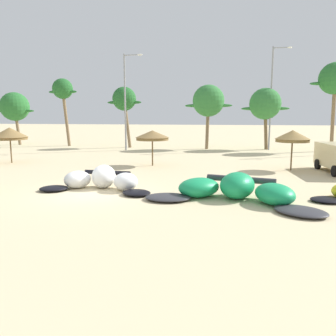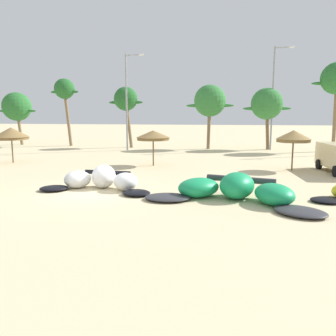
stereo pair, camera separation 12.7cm
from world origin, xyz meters
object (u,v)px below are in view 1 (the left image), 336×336
palm_leftmost (15,107)px  palm_left_of_gap (124,100)px  palm_center_left (208,101)px  palm_right_of_gap (335,79)px  palm_center_right (265,104)px  lamppost_west_center (273,94)px  beach_umbrella_near_palms (293,136)px  lamppost_west (126,97)px  palm_left (63,90)px  beach_umbrella_middle (152,135)px  kite_left_of_center (101,180)px  kite_center (235,190)px  beach_umbrella_near_van (10,134)px

palm_leftmost → palm_left_of_gap: bearing=-3.4°
palm_center_left → palm_right_of_gap: (12.75, 0.12, 2.06)m
palm_center_right → lamppost_west_center: bearing=-34.1°
beach_umbrella_near_palms → lamppost_west: (-14.98, 10.69, 3.25)m
palm_center_right → palm_right_of_gap: palm_right_of_gap is taller
palm_leftmost → palm_left: palm_left is taller
palm_leftmost → lamppost_west: size_ratio=0.66×
beach_umbrella_middle → beach_umbrella_near_palms: 9.64m
beach_umbrella_middle → palm_center_right: 17.19m
kite_left_of_center → beach_umbrella_middle: size_ratio=2.28×
kite_left_of_center → beach_umbrella_near_palms: 13.10m
kite_center → lamppost_west: (-11.30, 19.67, 5.10)m
lamppost_west → lamppost_west_center: (15.02, 3.52, 0.42)m
palm_left_of_gap → palm_center_left: size_ratio=0.99×
palm_center_left → lamppost_west_center: lamppost_west_center is taller
beach_umbrella_middle → palm_leftmost: size_ratio=0.39×
beach_umbrella_near_palms → lamppost_west_center: (0.05, 14.21, 3.67)m
kite_center → palm_center_left: bearing=97.5°
beach_umbrella_near_palms → beach_umbrella_middle: bearing=178.4°
palm_leftmost → lamppost_west_center: size_ratio=0.61×
palm_right_of_gap → lamppost_west_center: bearing=178.3°
palm_leftmost → palm_center_left: bearing=-2.0°
palm_leftmost → palm_left: (6.81, -0.20, 1.92)m
kite_center → lamppost_west: lamppost_west is taller
kite_left_of_center → palm_center_left: bearing=80.9°
beach_umbrella_middle → palm_right_of_gap: (15.69, 13.76, 5.06)m
palm_left_of_gap → palm_center_right: (15.67, 0.78, -0.59)m
kite_left_of_center → palm_center_left: size_ratio=0.84×
palm_right_of_gap → kite_center: bearing=-112.9°
beach_umbrella_near_van → lamppost_west: lamppost_west is taller
palm_leftmost → lamppost_west: lamppost_west is taller
palm_right_of_gap → lamppost_west: 21.37m
lamppost_west → beach_umbrella_near_van: bearing=-117.6°
kite_left_of_center → palm_left_of_gap: bearing=105.5°
beach_umbrella_near_van → lamppost_west_center: (20.83, 14.64, 3.68)m
beach_umbrella_near_van → palm_center_left: 20.32m
beach_umbrella_near_palms → palm_right_of_gap: 16.08m
beach_umbrella_near_palms → palm_left_of_gap: 21.64m
kite_left_of_center → kite_center: bearing=-8.5°
lamppost_west → palm_center_left: bearing=21.2°
beach_umbrella_middle → palm_left_of_gap: palm_left_of_gap is taller
kite_left_of_center → palm_center_left: (3.52, 21.91, 4.77)m
kite_left_of_center → palm_center_right: 25.01m
palm_leftmost → palm_left_of_gap: size_ratio=0.95×
palm_leftmost → palm_center_right: palm_center_right is taller
palm_left → palm_left_of_gap: bearing=-4.9°
beach_umbrella_near_van → beach_umbrella_middle: (11.14, 0.70, -0.05)m
kite_center → palm_leftmost: size_ratio=1.15×
palm_left → kite_center: bearing=-48.8°
beach_umbrella_middle → beach_umbrella_near_palms: (9.63, -0.27, 0.07)m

